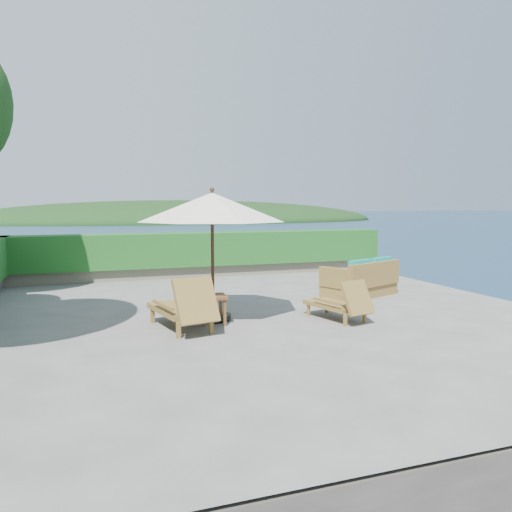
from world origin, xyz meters
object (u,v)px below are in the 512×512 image
object	(u,v)px
lounge_left	(184,307)
side_table	(212,300)
patio_umbrella	(212,208)
lounge_right	(340,303)
wicker_loveseat	(361,281)

from	to	relation	value
lounge_left	side_table	size ratio (longest dim) A/B	3.33
patio_umbrella	lounge_right	world-z (taller)	patio_umbrella
lounge_right	side_table	xyz separation A→B (m)	(-2.40, 0.53, 0.11)
patio_umbrella	lounge_left	bearing A→B (deg)	-140.02
lounge_left	side_table	distance (m)	0.64
lounge_right	wicker_loveseat	world-z (taller)	wicker_loveseat
lounge_right	side_table	distance (m)	2.46
patio_umbrella	lounge_right	size ratio (longest dim) A/B	2.06
side_table	wicker_loveseat	world-z (taller)	wicker_loveseat
patio_umbrella	side_table	bearing A→B (deg)	-107.43
patio_umbrella	lounge_left	world-z (taller)	patio_umbrella
side_table	patio_umbrella	bearing A→B (deg)	72.57
patio_umbrella	side_table	world-z (taller)	patio_umbrella
lounge_left	wicker_loveseat	distance (m)	5.06
patio_umbrella	side_table	distance (m)	1.73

